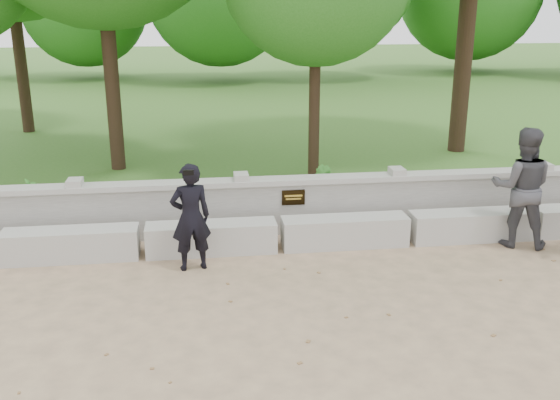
# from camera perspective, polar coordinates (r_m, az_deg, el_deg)

# --- Properties ---
(ground) EXTENTS (80.00, 80.00, 0.00)m
(ground) POSITION_cam_1_polar(r_m,az_deg,el_deg) (7.66, 1.83, -9.74)
(ground) COLOR tan
(ground) RESTS_ON ground
(lawn) EXTENTS (40.00, 22.00, 0.25)m
(lawn) POSITION_cam_1_polar(r_m,az_deg,el_deg) (21.02, -4.49, 8.17)
(lawn) COLOR #366421
(lawn) RESTS_ON ground
(concrete_bench) EXTENTS (11.90, 0.45, 0.45)m
(concrete_bench) POSITION_cam_1_polar(r_m,az_deg,el_deg) (9.29, -0.08, -3.18)
(concrete_bench) COLOR #B8B5AE
(concrete_bench) RESTS_ON ground
(parapet_wall) EXTENTS (12.50, 0.35, 0.90)m
(parapet_wall) POSITION_cam_1_polar(r_m,az_deg,el_deg) (9.86, -0.62, -0.46)
(parapet_wall) COLOR #ADABA3
(parapet_wall) RESTS_ON ground
(man_main) EXTENTS (0.61, 0.56, 1.50)m
(man_main) POSITION_cam_1_polar(r_m,az_deg,el_deg) (8.51, -8.17, -1.56)
(man_main) COLOR black
(man_main) RESTS_ON ground
(visitor_left) EXTENTS (1.07, 0.97, 1.81)m
(visitor_left) POSITION_cam_1_polar(r_m,az_deg,el_deg) (9.91, 21.22, 1.07)
(visitor_left) COLOR #3C3C41
(visitor_left) RESTS_ON ground
(shrub_a) EXTENTS (0.34, 0.38, 0.59)m
(shrub_a) POSITION_cam_1_polar(r_m,az_deg,el_deg) (10.78, -21.77, 0.28)
(shrub_a) COLOR #387E2B
(shrub_a) RESTS_ON lawn
(shrub_b) EXTENTS (0.39, 0.43, 0.64)m
(shrub_b) POSITION_cam_1_polar(r_m,az_deg,el_deg) (10.64, 3.88, 1.44)
(shrub_b) COLOR #387E2B
(shrub_b) RESTS_ON lawn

